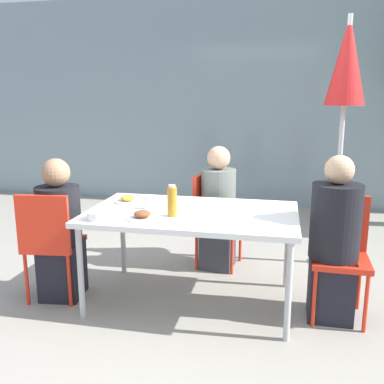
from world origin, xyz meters
The scene contains 15 objects.
ground_plane centered at (0.00, 0.00, 0.00)m, with size 24.00×24.00×0.00m, color gray.
building_facade centered at (0.00, 3.34, 1.50)m, with size 10.00×0.20×3.00m.
dining_table centered at (0.00, 0.00, 0.69)m, with size 1.58×0.97×0.74m.
chair_left centered at (-1.08, -0.21, 0.52)m, with size 0.45×0.45×0.88m.
person_left centered at (-1.04, -0.13, 0.53)m, with size 0.34×0.34×1.13m.
chair_right centered at (1.09, 0.05, 0.52)m, with size 0.41×0.41×0.88m.
person_right centered at (1.04, -0.03, 0.56)m, with size 0.35×0.35×1.20m.
chair_far centered at (0.02, 0.79, 0.52)m, with size 0.45×0.45×0.88m.
person_far centered at (0.09, 0.73, 0.55)m, with size 0.32×0.32×1.16m.
closed_umbrella centered at (1.18, 1.05, 1.76)m, with size 0.36×0.36×2.29m.
plate_0 centered at (-0.58, 0.17, 0.76)m, with size 0.21×0.21×0.06m.
plate_1 centered at (-0.30, -0.28, 0.76)m, with size 0.22×0.22×0.06m.
bottle centered at (-0.11, -0.16, 0.85)m, with size 0.07×0.07×0.23m.
drinking_cup centered at (-0.35, 0.01, 0.79)m, with size 0.07×0.07×0.10m.
salad_bowl centered at (-0.60, -0.34, 0.77)m, with size 0.19×0.19×0.06m.
Camera 1 is at (0.64, -3.07, 1.59)m, focal length 40.00 mm.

